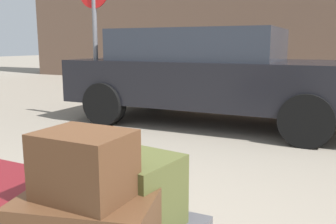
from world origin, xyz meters
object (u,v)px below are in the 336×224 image
object	(u,v)px
duffel_bag_brown_topmost_pile	(85,165)
no_parking_sign	(95,32)
parked_car	(210,73)
duffel_bag_olive_front_left	(119,187)

from	to	relation	value
duffel_bag_brown_topmost_pile	no_parking_sign	world-z (taller)	no_parking_sign
parked_car	no_parking_sign	size ratio (longest dim) A/B	1.94
duffel_bag_olive_front_left	duffel_bag_brown_topmost_pile	bearing A→B (deg)	-72.44
no_parking_sign	duffel_bag_brown_topmost_pile	bearing A→B (deg)	-54.14
parked_car	no_parking_sign	bearing A→B (deg)	-156.78
no_parking_sign	parked_car	bearing A→B (deg)	23.22
duffel_bag_brown_topmost_pile	parked_car	world-z (taller)	parked_car
parked_car	no_parking_sign	xyz separation A→B (m)	(-1.60, -0.69, 0.62)
duffel_bag_brown_topmost_pile	parked_car	distance (m)	4.35
duffel_bag_brown_topmost_pile	no_parking_sign	xyz separation A→B (m)	(-2.57, 3.55, 0.65)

